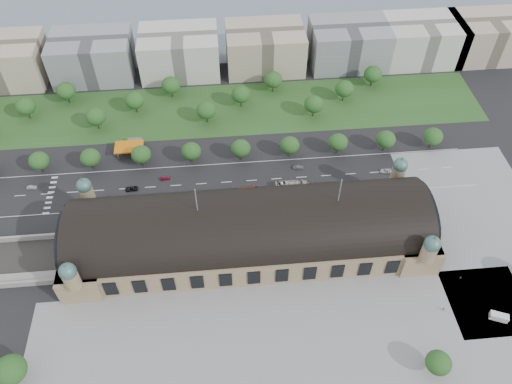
{
  "coord_description": "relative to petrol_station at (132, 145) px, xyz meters",
  "views": [
    {
      "loc": [
        -8.7,
        -125.22,
        172.59
      ],
      "look_at": [
        4.26,
        17.79,
        14.0
      ],
      "focal_mm": 35.0,
      "sensor_mm": 36.0,
      "label": 1
    }
  ],
  "objects": [
    {
      "name": "tree_row_4",
      "position": [
        29.91,
        -12.28,
        4.48
      ],
      "size": [
        9.6,
        9.6,
        11.52
      ],
      "color": "#2D2116",
      "rests_on": "ground"
    },
    {
      "name": "station",
      "position": [
        53.91,
        -65.28,
        7.33
      ],
      "size": [
        150.0,
        48.4,
        44.3
      ],
      "color": "#977F5E",
      "rests_on": "ground"
    },
    {
      "name": "tree_belt_7",
      "position": [
        56.91,
        29.72,
        5.1
      ],
      "size": [
        10.4,
        10.4,
        12.48
      ],
      "color": "#2D2116",
      "rests_on": "ground"
    },
    {
      "name": "tree_row_6",
      "position": [
        77.91,
        -12.28,
        4.48
      ],
      "size": [
        9.6,
        9.6,
        11.52
      ],
      "color": "#2D2116",
      "rests_on": "ground"
    },
    {
      "name": "tree_plaza_sw",
      "position": [
        -31.09,
        -115.28,
        5.1
      ],
      "size": [
        11.0,
        11.0,
        12.73
      ],
      "color": "#2D2116",
      "rests_on": "ground"
    },
    {
      "name": "tree_row_2",
      "position": [
        -18.09,
        -12.28,
        4.48
      ],
      "size": [
        9.6,
        9.6,
        11.52
      ],
      "color": "#2D2116",
      "rests_on": "ground"
    },
    {
      "name": "road_slab",
      "position": [
        33.91,
        -27.28,
        -2.95
      ],
      "size": [
        260.0,
        26.0,
        0.1
      ],
      "primitive_type": "cube",
      "color": "black",
      "rests_on": "ground"
    },
    {
      "name": "traffic_car_2",
      "position": [
        1.35,
        -28.22,
        -2.13
      ],
      "size": [
        5.98,
        2.91,
        1.64
      ],
      "primitive_type": "imported",
      "rotation": [
        0.0,
        0.0,
        -1.54
      ],
      "color": "black",
      "rests_on": "ground"
    },
    {
      "name": "tree_row_5",
      "position": [
        53.91,
        -12.28,
        4.48
      ],
      "size": [
        9.6,
        9.6,
        11.52
      ],
      "color": "#2D2116",
      "rests_on": "ground"
    },
    {
      "name": "tree_belt_8",
      "position": [
        75.91,
        41.72,
        5.1
      ],
      "size": [
        10.4,
        10.4,
        12.48
      ],
      "color": "#2D2116",
      "rests_on": "ground"
    },
    {
      "name": "tree_belt_11",
      "position": [
        132.91,
        41.72,
        5.1
      ],
      "size": [
        10.4,
        10.4,
        12.48
      ],
      "color": "#2D2116",
      "rests_on": "ground"
    },
    {
      "name": "parked_car_5",
      "position": [
        31.16,
        -40.28,
        -2.16
      ],
      "size": [
        6.26,
        4.92,
        1.58
      ],
      "primitive_type": "imported",
      "rotation": [
        0.0,
        0.0,
        -1.1
      ],
      "color": "#95969D",
      "rests_on": "ground"
    },
    {
      "name": "tree_belt_9",
      "position": [
        94.91,
        17.72,
        5.1
      ],
      "size": [
        10.4,
        10.4,
        12.48
      ],
      "color": "#2D2116",
      "rests_on": "ground"
    },
    {
      "name": "traffic_car_3",
      "position": [
        16.78,
        -22.66,
        -2.29
      ],
      "size": [
        4.75,
        2.37,
        1.33
      ],
      "primitive_type": "imported",
      "rotation": [
        0.0,
        0.0,
        1.69
      ],
      "color": "maroon",
      "rests_on": "ground"
    },
    {
      "name": "tree_row_1",
      "position": [
        -42.09,
        -12.28,
        4.48
      ],
      "size": [
        9.6,
        9.6,
        11.52
      ],
      "color": "#2D2116",
      "rests_on": "ground"
    },
    {
      "name": "office_3",
      "position": [
        23.91,
        67.72,
        9.05
      ],
      "size": [
        45.0,
        32.0,
        24.0
      ],
      "primitive_type": "cube",
      "color": "beige",
      "rests_on": "ground"
    },
    {
      "name": "parked_car_1",
      "position": [
        -17.33,
        -43.9,
        -2.26
      ],
      "size": [
        5.31,
        4.87,
        1.38
      ],
      "primitive_type": "imported",
      "rotation": [
        0.0,
        0.0,
        -0.9
      ],
      "color": "maroon",
      "rests_on": "ground"
    },
    {
      "name": "tree_belt_10",
      "position": [
        113.91,
        29.72,
        5.1
      ],
      "size": [
        10.4,
        10.4,
        12.48
      ],
      "color": "#2D2116",
      "rests_on": "ground"
    },
    {
      "name": "office_6",
      "position": [
        168.91,
        67.72,
        9.05
      ],
      "size": [
        45.0,
        32.0,
        24.0
      ],
      "primitive_type": "cube",
      "color": "beige",
      "rests_on": "ground"
    },
    {
      "name": "pedestrian_2",
      "position": [
        137.12,
        -89.28,
        -2.09
      ],
      "size": [
        0.58,
        0.89,
        1.71
      ],
      "primitive_type": "imported",
      "rotation": [
        0.0,
        0.0,
        1.7
      ],
      "color": "gray",
      "rests_on": "ground"
    },
    {
      "name": "tree_belt_3",
      "position": [
        -19.09,
        17.72,
        5.1
      ],
      "size": [
        10.4,
        10.4,
        12.48
      ],
      "color": "#2D2116",
      "rests_on": "ground"
    },
    {
      "name": "traffic_car_1",
      "position": [
        -45.55,
        -23.05,
        -2.2
      ],
      "size": [
        4.59,
        1.77,
        1.49
      ],
      "primitive_type": "imported",
      "rotation": [
        0.0,
        0.0,
        1.53
      ],
      "color": "gray",
      "rests_on": "ground"
    },
    {
      "name": "tree_belt_6",
      "position": [
        37.91,
        17.72,
        5.1
      ],
      "size": [
        10.4,
        10.4,
        12.48
      ],
      "color": "#2D2116",
      "rests_on": "ground"
    },
    {
      "name": "parked_car_0",
      "position": [
        -18.62,
        -44.28,
        -2.21
      ],
      "size": [
        4.67,
        3.57,
        1.48
      ],
      "primitive_type": "imported",
      "rotation": [
        0.0,
        0.0,
        -1.05
      ],
      "color": "black",
      "rests_on": "ground"
    },
    {
      "name": "pedestrian_1",
      "position": [
        125.38,
        -102.48,
        -2.01
      ],
      "size": [
        0.8,
        0.8,
        1.88
      ],
      "primitive_type": "imported",
      "rotation": [
        0.0,
        0.0,
        0.79
      ],
      "color": "gray",
      "rests_on": "ground"
    },
    {
      "name": "tree_row_3",
      "position": [
        5.91,
        -12.28,
        4.48
      ],
      "size": [
        9.6,
        9.6,
        11.52
      ],
      "color": "#2D2116",
      "rests_on": "ground"
    },
    {
      "name": "tree_belt_4",
      "position": [
        -0.09,
        29.72,
        5.1
      ],
      "size": [
        10.4,
        10.4,
        12.48
      ],
      "color": "#2D2116",
      "rests_on": "ground"
    },
    {
      "name": "ground",
      "position": [
        53.91,
        -65.28,
        -2.95
      ],
      "size": [
        900.0,
        900.0,
        0.0
      ],
      "primitive_type": "plane",
      "color": "black",
      "rests_on": "ground"
    },
    {
      "name": "office_7",
      "position": [
        208.91,
        67.72,
        9.05
      ],
      "size": [
        45.0,
        32.0,
        24.0
      ],
      "primitive_type": "cube",
      "color": "#B5A78E",
      "rests_on": "ground"
    },
    {
      "name": "office_2",
      "position": [
        -26.09,
        67.72,
        9.05
      ],
      "size": [
        45.0,
        32.0,
        24.0
      ],
      "primitive_type": "cube",
      "color": "gray",
      "rests_on": "ground"
    },
    {
      "name": "plaza_east",
      "position": [
        156.91,
        -65.28,
        -2.95
      ],
      "size": [
        56.0,
        100.0,
        0.12
      ],
      "primitive_type": "cube",
      "color": "gray",
      "rests_on": "ground"
    },
    {
      "name": "office_1",
      "position": [
        -76.09,
        67.72,
        9.05
      ],
      "size": [
        45.0,
        32.0,
        24.0
      ],
      "primitive_type": "cube",
      "color": "#B5A78E",
      "rests_on": "ground"
    },
    {
      "name": "tree_belt_2",
      "position": [
        -38.09,
        41.72,
        5.1
      ],
      "size": [
        10.4,
        10.4,
        12.48
      ],
      "color": "#2D2116",
      "rests_on": "ground"
    },
    {
      "name": "tree_plaza_s",
      "position": [
        113.91,
        -125.28,
        3.86
      ],
      "size": [
        9.0,
        9.0,
        10.64
      ],
      "color": "#2D2116",
      "rests_on": "ground"
    },
    {
      "name": "office_5",
      "position": [
        123.91,
        67.72,
        9.05
      ],
      "size": [
        45.0,
        32.0,
        24.0
      ],
      "primitive_type": "cube",
      "color": "gray",
      "rests_on": "ground"
    },
    {
      "name": "grass_belt",
      "position": [
        38.91,
        27.72,
        -2.95
      ],
      "size": [
        300.0,
        45.0,
        0.1
      ],
      "primitive_type": "cube",
      "color": "#264C1E",
      "rests_on": "ground"
    },
    {
      "name": "plaza_south",
      "position": [
        63.91,
        -109.28,
        -2.95
      ],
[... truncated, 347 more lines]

